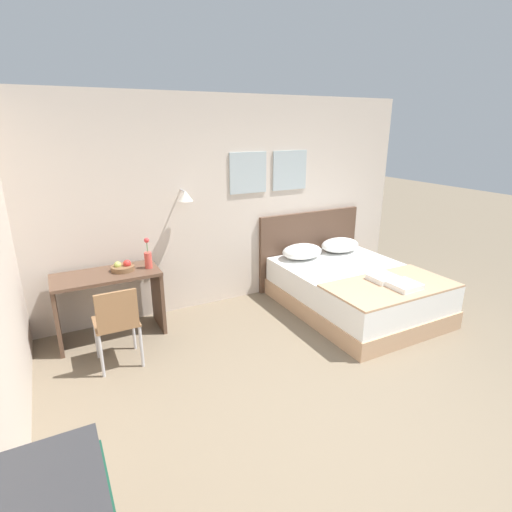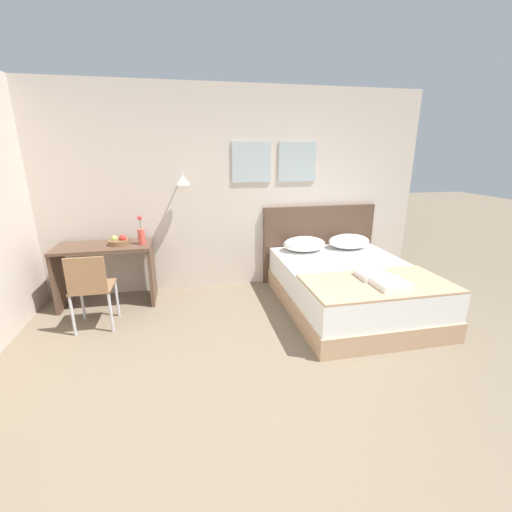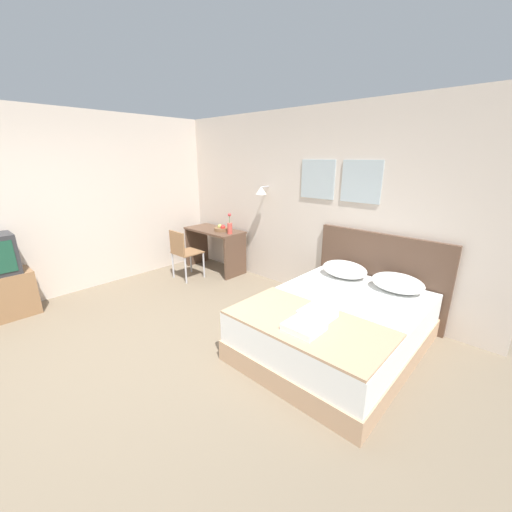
{
  "view_description": "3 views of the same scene",
  "coord_description": "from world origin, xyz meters",
  "px_view_note": "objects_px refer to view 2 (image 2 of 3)",
  "views": [
    {
      "loc": [
        -1.98,
        -1.87,
        2.29
      ],
      "look_at": [
        0.01,
        1.9,
        0.88
      ],
      "focal_mm": 28.0,
      "sensor_mm": 36.0,
      "label": 1
    },
    {
      "loc": [
        -0.55,
        -1.8,
        1.85
      ],
      "look_at": [
        0.12,
        1.41,
        0.84
      ],
      "focal_mm": 24.0,
      "sensor_mm": 36.0,
      "label": 2
    },
    {
      "loc": [
        2.73,
        -1.05,
        2.0
      ],
      "look_at": [
        0.01,
        1.89,
        0.72
      ],
      "focal_mm": 22.0,
      "sensor_mm": 36.0,
      "label": 3
    }
  ],
  "objects_px": {
    "desk": "(106,264)",
    "desk_chair": "(90,285)",
    "throw_blanket": "(378,283)",
    "folded_towel_near_foot": "(373,275)",
    "pillow_right": "(349,241)",
    "bed": "(349,288)",
    "pillow_left": "(304,244)",
    "flower_vase": "(141,234)",
    "headboard": "(319,243)",
    "fruit_bowl": "(119,241)",
    "folded_towel_mid_bed": "(391,284)"
  },
  "relations": [
    {
      "from": "pillow_right",
      "to": "flower_vase",
      "type": "height_order",
      "value": "flower_vase"
    },
    {
      "from": "folded_towel_mid_bed",
      "to": "flower_vase",
      "type": "bearing_deg",
      "value": 150.21
    },
    {
      "from": "desk_chair",
      "to": "flower_vase",
      "type": "bearing_deg",
      "value": 52.75
    },
    {
      "from": "desk",
      "to": "fruit_bowl",
      "type": "height_order",
      "value": "fruit_bowl"
    },
    {
      "from": "folded_towel_mid_bed",
      "to": "throw_blanket",
      "type": "bearing_deg",
      "value": 112.7
    },
    {
      "from": "folded_towel_mid_bed",
      "to": "desk",
      "type": "height_order",
      "value": "desk"
    },
    {
      "from": "headboard",
      "to": "desk_chair",
      "type": "relative_size",
      "value": 1.96
    },
    {
      "from": "bed",
      "to": "desk",
      "type": "height_order",
      "value": "desk"
    },
    {
      "from": "flower_vase",
      "to": "fruit_bowl",
      "type": "bearing_deg",
      "value": 169.43
    },
    {
      "from": "pillow_left",
      "to": "desk_chair",
      "type": "bearing_deg",
      "value": -165.46
    },
    {
      "from": "pillow_left",
      "to": "desk_chair",
      "type": "xyz_separation_m",
      "value": [
        -2.58,
        -0.67,
        -0.12
      ]
    },
    {
      "from": "folded_towel_near_foot",
      "to": "flower_vase",
      "type": "distance_m",
      "value": 2.71
    },
    {
      "from": "folded_towel_near_foot",
      "to": "fruit_bowl",
      "type": "height_order",
      "value": "fruit_bowl"
    },
    {
      "from": "bed",
      "to": "throw_blanket",
      "type": "relative_size",
      "value": 1.34
    },
    {
      "from": "headboard",
      "to": "throw_blanket",
      "type": "height_order",
      "value": "headboard"
    },
    {
      "from": "desk_chair",
      "to": "headboard",
      "type": "bearing_deg",
      "value": 18.29
    },
    {
      "from": "bed",
      "to": "pillow_left",
      "type": "height_order",
      "value": "pillow_left"
    },
    {
      "from": "folded_towel_mid_bed",
      "to": "desk",
      "type": "bearing_deg",
      "value": 153.57
    },
    {
      "from": "fruit_bowl",
      "to": "flower_vase",
      "type": "relative_size",
      "value": 0.71
    },
    {
      "from": "headboard",
      "to": "desk_chair",
      "type": "bearing_deg",
      "value": -161.71
    },
    {
      "from": "pillow_left",
      "to": "desk",
      "type": "bearing_deg",
      "value": 179.94
    },
    {
      "from": "throw_blanket",
      "to": "desk",
      "type": "bearing_deg",
      "value": 155.36
    },
    {
      "from": "bed",
      "to": "pillow_right",
      "type": "bearing_deg",
      "value": 66.0
    },
    {
      "from": "bed",
      "to": "pillow_right",
      "type": "height_order",
      "value": "pillow_right"
    },
    {
      "from": "headboard",
      "to": "folded_towel_near_foot",
      "type": "height_order",
      "value": "headboard"
    },
    {
      "from": "folded_towel_near_foot",
      "to": "desk",
      "type": "height_order",
      "value": "desk"
    },
    {
      "from": "bed",
      "to": "desk_chair",
      "type": "distance_m",
      "value": 2.92
    },
    {
      "from": "desk",
      "to": "desk_chair",
      "type": "xyz_separation_m",
      "value": [
        -0.02,
        -0.67,
        -0.01
      ]
    },
    {
      "from": "headboard",
      "to": "folded_towel_near_foot",
      "type": "relative_size",
      "value": 5.49
    },
    {
      "from": "throw_blanket",
      "to": "folded_towel_near_foot",
      "type": "xyz_separation_m",
      "value": [
        0.02,
        0.14,
        0.04
      ]
    },
    {
      "from": "fruit_bowl",
      "to": "flower_vase",
      "type": "bearing_deg",
      "value": -10.57
    },
    {
      "from": "bed",
      "to": "folded_towel_near_foot",
      "type": "distance_m",
      "value": 0.55
    },
    {
      "from": "desk_chair",
      "to": "flower_vase",
      "type": "relative_size",
      "value": 2.4
    },
    {
      "from": "desk",
      "to": "flower_vase",
      "type": "distance_m",
      "value": 0.58
    },
    {
      "from": "pillow_right",
      "to": "fruit_bowl",
      "type": "height_order",
      "value": "fruit_bowl"
    },
    {
      "from": "headboard",
      "to": "fruit_bowl",
      "type": "height_order",
      "value": "headboard"
    },
    {
      "from": "pillow_left",
      "to": "throw_blanket",
      "type": "height_order",
      "value": "pillow_left"
    },
    {
      "from": "pillow_right",
      "to": "desk",
      "type": "relative_size",
      "value": 0.52
    },
    {
      "from": "flower_vase",
      "to": "bed",
      "type": "bearing_deg",
      "value": -16.13
    },
    {
      "from": "bed",
      "to": "folded_towel_near_foot",
      "type": "bearing_deg",
      "value": -87.78
    },
    {
      "from": "folded_towel_mid_bed",
      "to": "fruit_bowl",
      "type": "relative_size",
      "value": 1.24
    },
    {
      "from": "flower_vase",
      "to": "pillow_left",
      "type": "bearing_deg",
      "value": 1.03
    },
    {
      "from": "desk_chair",
      "to": "folded_towel_near_foot",
      "type": "bearing_deg",
      "value": -9.93
    },
    {
      "from": "desk_chair",
      "to": "fruit_bowl",
      "type": "height_order",
      "value": "fruit_bowl"
    },
    {
      "from": "folded_towel_near_foot",
      "to": "folded_towel_mid_bed",
      "type": "xyz_separation_m",
      "value": [
        0.04,
        -0.28,
        0.0
      ]
    },
    {
      "from": "bed",
      "to": "folded_towel_near_foot",
      "type": "xyz_separation_m",
      "value": [
        0.02,
        -0.44,
        0.32
      ]
    },
    {
      "from": "headboard",
      "to": "pillow_left",
      "type": "relative_size",
      "value": 2.86
    },
    {
      "from": "folded_towel_near_foot",
      "to": "pillow_left",
      "type": "bearing_deg",
      "value": 106.35
    },
    {
      "from": "pillow_right",
      "to": "desk_chair",
      "type": "distance_m",
      "value": 3.3
    },
    {
      "from": "headboard",
      "to": "pillow_left",
      "type": "xyz_separation_m",
      "value": [
        -0.33,
        -0.29,
        0.08
      ]
    }
  ]
}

